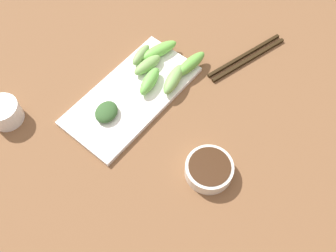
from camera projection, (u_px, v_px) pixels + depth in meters
tabletop at (154, 120)px, 0.89m from camera, size 2.10×2.10×0.02m
sauce_bowl at (209, 169)px, 0.80m from camera, size 0.10×0.10×0.03m
serving_plate at (132, 95)px, 0.91m from camera, size 0.16×0.33×0.01m
broccoli_leafy_0 at (106, 112)px, 0.87m from camera, size 0.06×0.07×0.02m
broccoli_stalk_1 at (141, 55)px, 0.95m from camera, size 0.04×0.07×0.03m
broccoli_stalk_2 at (173, 79)px, 0.91m from camera, size 0.05×0.10×0.03m
broccoli_stalk_3 at (150, 81)px, 0.90m from camera, size 0.05×0.09×0.03m
broccoli_stalk_4 at (148, 65)px, 0.93m from camera, size 0.04×0.08×0.03m
broccoli_stalk_5 at (190, 64)px, 0.93m from camera, size 0.04×0.10×0.03m
broccoli_stalk_6 at (159, 50)px, 0.95m from camera, size 0.06×0.10×0.03m
chopsticks at (247, 58)px, 0.97m from camera, size 0.09×0.23×0.01m
tea_cup at (5, 112)px, 0.86m from camera, size 0.07×0.07×0.05m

